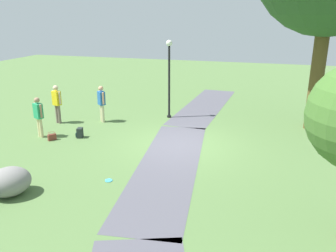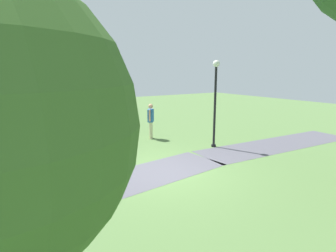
{
  "view_description": "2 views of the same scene",
  "coord_description": "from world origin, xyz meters",
  "px_view_note": "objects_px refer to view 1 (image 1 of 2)",
  "views": [
    {
      "loc": [
        11.98,
        3.05,
        4.78
      ],
      "look_at": [
        0.52,
        -0.33,
        0.86
      ],
      "focal_mm": 36.92,
      "sensor_mm": 36.0,
      "label": 1
    },
    {
      "loc": [
        4.5,
        7.21,
        3.21
      ],
      "look_at": [
        -0.42,
        -0.52,
        1.37
      ],
      "focal_mm": 29.49,
      "sensor_mm": 36.0,
      "label": 2
    }
  ],
  "objects_px": {
    "lamp_post": "(169,71)",
    "handbag_on_grass": "(52,137)",
    "woman_with_handbag": "(39,114)",
    "spare_backpack_on_lawn": "(80,133)",
    "lawn_boulder": "(9,182)",
    "passerby_on_path": "(57,101)",
    "man_near_boulder": "(102,101)",
    "frisbee_on_grass": "(109,180)"
  },
  "relations": [
    {
      "from": "woman_with_handbag",
      "to": "man_near_boulder",
      "type": "bearing_deg",
      "value": 150.42
    },
    {
      "from": "man_near_boulder",
      "to": "lamp_post",
      "type": "bearing_deg",
      "value": 119.54
    },
    {
      "from": "passerby_on_path",
      "to": "handbag_on_grass",
      "type": "distance_m",
      "value": 2.42
    },
    {
      "from": "lamp_post",
      "to": "lawn_boulder",
      "type": "distance_m",
      "value": 8.84
    },
    {
      "from": "frisbee_on_grass",
      "to": "lamp_post",
      "type": "bearing_deg",
      "value": -179.09
    },
    {
      "from": "woman_with_handbag",
      "to": "frisbee_on_grass",
      "type": "relative_size",
      "value": 7.33
    },
    {
      "from": "lamp_post",
      "to": "handbag_on_grass",
      "type": "xyz_separation_m",
      "value": [
        4.31,
        -3.56,
        -2.1
      ]
    },
    {
      "from": "handbag_on_grass",
      "to": "spare_backpack_on_lawn",
      "type": "xyz_separation_m",
      "value": [
        -0.57,
        0.9,
        0.05
      ]
    },
    {
      "from": "lawn_boulder",
      "to": "woman_with_handbag",
      "type": "height_order",
      "value": "woman_with_handbag"
    },
    {
      "from": "lamp_post",
      "to": "frisbee_on_grass",
      "type": "relative_size",
      "value": 16.21
    },
    {
      "from": "woman_with_handbag",
      "to": "spare_backpack_on_lawn",
      "type": "bearing_deg",
      "value": 104.1
    },
    {
      "from": "passerby_on_path",
      "to": "frisbee_on_grass",
      "type": "height_order",
      "value": "passerby_on_path"
    },
    {
      "from": "woman_with_handbag",
      "to": "handbag_on_grass",
      "type": "height_order",
      "value": "woman_with_handbag"
    },
    {
      "from": "handbag_on_grass",
      "to": "spare_backpack_on_lawn",
      "type": "relative_size",
      "value": 0.95
    },
    {
      "from": "woman_with_handbag",
      "to": "frisbee_on_grass",
      "type": "height_order",
      "value": "woman_with_handbag"
    },
    {
      "from": "passerby_on_path",
      "to": "frisbee_on_grass",
      "type": "bearing_deg",
      "value": 45.67
    },
    {
      "from": "passerby_on_path",
      "to": "spare_backpack_on_lawn",
      "type": "height_order",
      "value": "passerby_on_path"
    },
    {
      "from": "lamp_post",
      "to": "passerby_on_path",
      "type": "bearing_deg",
      "value": -63.39
    },
    {
      "from": "lamp_post",
      "to": "spare_backpack_on_lawn",
      "type": "height_order",
      "value": "lamp_post"
    },
    {
      "from": "frisbee_on_grass",
      "to": "handbag_on_grass",
      "type": "bearing_deg",
      "value": -124.82
    },
    {
      "from": "passerby_on_path",
      "to": "spare_backpack_on_lawn",
      "type": "xyz_separation_m",
      "value": [
        1.45,
        1.91,
        -0.82
      ]
    },
    {
      "from": "man_near_boulder",
      "to": "frisbee_on_grass",
      "type": "xyz_separation_m",
      "value": [
        5.31,
        2.85,
        -0.96
      ]
    },
    {
      "from": "man_near_boulder",
      "to": "spare_backpack_on_lawn",
      "type": "bearing_deg",
      "value": 2.2
    },
    {
      "from": "woman_with_handbag",
      "to": "handbag_on_grass",
      "type": "distance_m",
      "value": 1.05
    },
    {
      "from": "lawn_boulder",
      "to": "spare_backpack_on_lawn",
      "type": "bearing_deg",
      "value": -173.2
    },
    {
      "from": "man_near_boulder",
      "to": "lawn_boulder",
      "type": "bearing_deg",
      "value": 5.33
    },
    {
      "from": "passerby_on_path",
      "to": "lamp_post",
      "type": "bearing_deg",
      "value": 116.61
    },
    {
      "from": "man_near_boulder",
      "to": "spare_backpack_on_lawn",
      "type": "relative_size",
      "value": 4.19
    },
    {
      "from": "lamp_post",
      "to": "man_near_boulder",
      "type": "xyz_separation_m",
      "value": [
        1.55,
        -2.74,
        -1.27
      ]
    },
    {
      "from": "lawn_boulder",
      "to": "spare_backpack_on_lawn",
      "type": "xyz_separation_m",
      "value": [
        -4.65,
        -0.55,
        -0.21
      ]
    },
    {
      "from": "woman_with_handbag",
      "to": "frisbee_on_grass",
      "type": "distance_m",
      "value": 5.19
    },
    {
      "from": "lamp_post",
      "to": "lawn_boulder",
      "type": "height_order",
      "value": "lamp_post"
    },
    {
      "from": "lamp_post",
      "to": "lawn_boulder",
      "type": "relative_size",
      "value": 2.43
    },
    {
      "from": "man_near_boulder",
      "to": "handbag_on_grass",
      "type": "bearing_deg",
      "value": -16.56
    },
    {
      "from": "passerby_on_path",
      "to": "lawn_boulder",
      "type": "bearing_deg",
      "value": 22.03
    },
    {
      "from": "woman_with_handbag",
      "to": "lawn_boulder",
      "type": "bearing_deg",
      "value": 26.19
    },
    {
      "from": "lawn_boulder",
      "to": "spare_backpack_on_lawn",
      "type": "relative_size",
      "value": 3.74
    },
    {
      "from": "lamp_post",
      "to": "spare_backpack_on_lawn",
      "type": "bearing_deg",
      "value": -35.42
    },
    {
      "from": "man_near_boulder",
      "to": "passerby_on_path",
      "type": "relative_size",
      "value": 0.96
    },
    {
      "from": "spare_backpack_on_lawn",
      "to": "frisbee_on_grass",
      "type": "distance_m",
      "value": 4.18
    },
    {
      "from": "lamp_post",
      "to": "woman_with_handbag",
      "type": "relative_size",
      "value": 2.21
    },
    {
      "from": "lawn_boulder",
      "to": "spare_backpack_on_lawn",
      "type": "distance_m",
      "value": 4.69
    }
  ]
}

